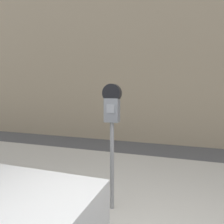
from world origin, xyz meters
TOP-DOWN VIEW (x-y plane):
  - sidewalk at (0.00, 2.20)m, footprint 24.00×2.80m
  - building_facade at (0.00, 5.38)m, footprint 24.00×0.30m
  - parking_meter at (-0.33, 1.26)m, footprint 0.23×0.12m

SIDE VIEW (x-z plane):
  - sidewalk at x=0.00m, z-range 0.00..0.12m
  - parking_meter at x=-0.33m, z-range 0.52..2.13m
  - building_facade at x=0.00m, z-range 0.00..6.49m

